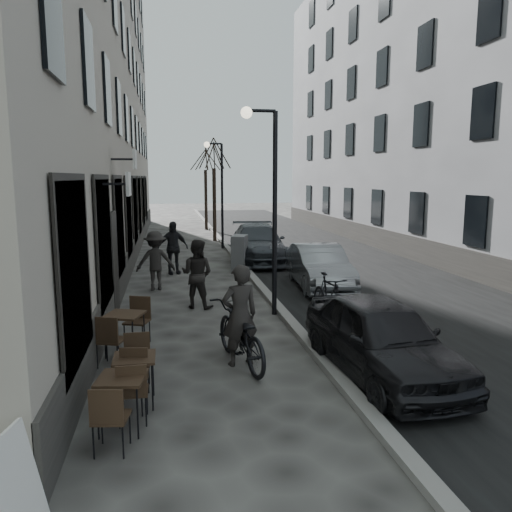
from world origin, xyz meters
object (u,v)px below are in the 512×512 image
object	(u,v)px
car_near	(381,338)
car_mid	(319,267)
utility_cabinet	(240,253)
streetlamp_far	(218,183)
bistro_set_c	(125,330)
moped	(329,297)
bicycle	(240,334)
pedestrian_near	(197,274)
pedestrian_mid	(155,261)
tree_far	(205,158)
bistro_set_b	(135,375)
tree_near	(214,154)
sign_board	(21,501)
bistro_set_a	(122,397)
car_far	(257,243)
streetlamp_near	(268,189)
pedestrian_far	(173,248)

from	to	relation	value
car_near	car_mid	size ratio (longest dim) A/B	0.99
car_near	utility_cabinet	bearing A→B (deg)	91.74
streetlamp_far	bistro_set_c	size ratio (longest dim) A/B	2.98
streetlamp_far	moped	size ratio (longest dim) A/B	2.71
bicycle	car_near	bearing A→B (deg)	145.02
pedestrian_near	pedestrian_mid	xyz separation A→B (m)	(-1.13, 2.39, -0.01)
bistro_set_c	car_near	distance (m)	4.85
bicycle	bistro_set_c	bearing A→B (deg)	-36.04
tree_far	bistro_set_b	bearing A→B (deg)	-96.80
tree_near	car_mid	size ratio (longest dim) A/B	1.40
pedestrian_mid	utility_cabinet	bearing A→B (deg)	-140.21
sign_board	pedestrian_near	bearing A→B (deg)	88.19
sign_board	moped	world-z (taller)	moped
tree_near	bistro_set_a	size ratio (longest dim) A/B	3.61
bistro_set_b	sign_board	size ratio (longest dim) A/B	1.36
car_far	moped	size ratio (longest dim) A/B	2.76
pedestrian_mid	car_far	size ratio (longest dim) A/B	0.35
utility_cabinet	bicycle	distance (m)	9.35
sign_board	car_near	distance (m)	5.99
streetlamp_near	utility_cabinet	distance (m)	6.52
tree_far	moped	size ratio (longest dim) A/B	3.04
bistro_set_a	bistro_set_c	distance (m)	3.03
streetlamp_far	tree_far	bearing A→B (deg)	89.54
sign_board	pedestrian_near	size ratio (longest dim) A/B	0.61
sign_board	car_mid	bearing A→B (deg)	71.76
pedestrian_far	car_mid	xyz separation A→B (m)	(4.48, -3.11, -0.27)
tree_near	pedestrian_near	distance (m)	14.60
bistro_set_b	pedestrian_near	distance (m)	5.76
bistro_set_a	tree_far	bearing A→B (deg)	92.20
bistro_set_a	car_mid	bearing A→B (deg)	65.91
car_far	moped	bearing A→B (deg)	-83.98
tree_near	streetlamp_far	bearing A→B (deg)	-91.38
bistro_set_c	pedestrian_near	xyz separation A→B (m)	(1.60, 3.33, 0.41)
sign_board	streetlamp_near	bearing A→B (deg)	75.08
car_mid	moped	distance (m)	3.58
tree_far	car_mid	xyz separation A→B (m)	(2.13, -18.24, -3.99)
car_near	sign_board	bearing A→B (deg)	-150.95
tree_near	car_near	distance (m)	19.63
pedestrian_near	pedestrian_mid	distance (m)	2.64
bicycle	car_far	distance (m)	11.48
tree_far	bistro_set_b	size ratio (longest dim) A/B	3.72
pedestrian_near	pedestrian_mid	world-z (taller)	pedestrian_near
sign_board	bistro_set_c	bearing A→B (deg)	96.42
pedestrian_far	sign_board	bearing A→B (deg)	-110.52
tree_near	car_far	bearing A→B (deg)	-81.08
streetlamp_near	pedestrian_far	bearing A→B (deg)	111.26
sign_board	utility_cabinet	distance (m)	14.05
sign_board	bicycle	size ratio (longest dim) A/B	0.51
bistro_set_c	bicycle	world-z (taller)	bicycle
utility_cabinet	car_far	world-z (taller)	car_far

